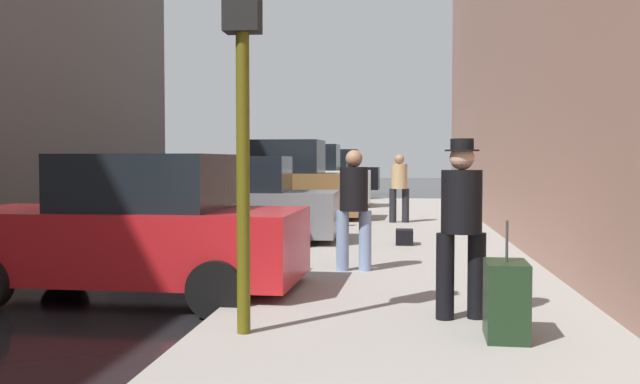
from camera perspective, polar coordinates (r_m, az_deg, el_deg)
sidewalk at (r=9.52m, az=6.96°, el=-7.39°), size 4.00×40.00×0.15m
parked_red_hatchback at (r=9.07m, az=-14.67°, el=-3.01°), size 4.26×2.17×1.79m
parked_gray_coupe at (r=13.97m, az=-7.10°, el=-1.02°), size 4.24×2.14×1.79m
parked_bronze_suv at (r=19.11m, az=-3.43°, el=0.51°), size 4.67×2.20×2.25m
parked_white_van at (r=24.29m, az=-1.33°, el=0.95°), size 4.60×2.07×2.25m
parked_dark_green_sedan at (r=29.61m, az=0.06°, el=0.89°), size 4.26×2.18×1.79m
parked_black_suv at (r=35.50m, az=1.11°, el=1.46°), size 4.63×2.12×2.25m
fire_hydrant at (r=16.84m, az=1.43°, el=-1.59°), size 0.42×0.22×0.70m
traffic_light at (r=6.51m, az=-6.21°, el=11.75°), size 0.32×0.32×3.60m
pedestrian_with_fedora at (r=7.13m, az=11.25°, el=-2.15°), size 0.53×0.48×1.78m
pedestrian_in_jeans at (r=10.07m, az=2.73°, el=-0.92°), size 0.52×0.45×1.71m
pedestrian_in_tan_coat at (r=17.97m, az=6.36°, el=0.60°), size 0.52×0.44×1.71m
rolling_suitcase at (r=6.51m, az=14.67°, el=-8.37°), size 0.38×0.57×1.04m
duffel_bag at (r=13.33m, az=6.77°, el=-3.60°), size 0.32×0.44×0.28m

